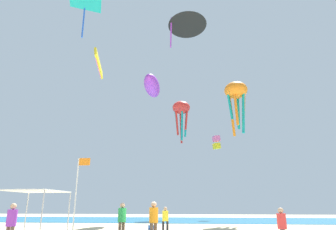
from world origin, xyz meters
TOP-DOWN VIEW (x-y plane):
  - ocean_strip at (0.00, 24.80)m, footprint 110.00×18.96m
  - canopy_tent at (-7.37, 0.68)m, footprint 2.93×3.24m
  - person_near_tent at (5.82, -2.50)m, footprint 0.38×0.42m
  - person_leftmost at (-0.05, 3.67)m, footprint 0.40×0.39m
  - person_central at (0.02, -0.85)m, footprint 0.45×0.47m
  - person_rightmost at (-5.72, -3.72)m, footprint 0.45×0.42m
  - person_far_shore at (-1.89, 0.12)m, footprint 0.43×0.47m
  - banner_flag at (-3.31, -2.65)m, footprint 0.61×0.06m
  - cooler_box at (-1.49, 6.91)m, footprint 0.57×0.37m
  - kite_octopus_orange at (6.24, 16.54)m, footprint 3.26×3.26m
  - kite_delta_black at (1.27, 9.28)m, footprint 4.54×4.58m
  - kite_box_pink at (4.03, 26.70)m, footprint 1.22×1.17m
  - kite_inflatable_purple at (-3.42, 15.82)m, footprint 2.57×6.05m
  - kite_parafoil_yellow at (-9.80, 14.87)m, footprint 1.03×4.17m
  - kite_diamond_teal at (-7.85, 5.76)m, footprint 3.75×3.75m
  - kite_octopus_red at (-1.02, 26.99)m, footprint 3.40×3.40m

SIDE VIEW (x-z plane):
  - ocean_strip at x=0.00m, z-range 0.00..0.03m
  - cooler_box at x=-1.49m, z-range 0.00..0.35m
  - person_near_tent at x=5.82m, z-range 0.14..1.73m
  - person_leftmost at x=-0.05m, z-range 0.14..1.76m
  - person_rightmost at x=-5.72m, z-range 0.15..1.93m
  - person_far_shore at x=-1.89m, z-range 0.16..1.99m
  - person_central at x=0.02m, z-range 0.16..2.04m
  - banner_flag at x=-3.31m, z-range 0.38..4.26m
  - canopy_tent at x=-7.37m, z-range 1.14..3.69m
  - kite_box_pink at x=4.03m, z-range 9.53..11.48m
  - kite_octopus_orange at x=6.24m, z-range 11.01..17.20m
  - kite_inflatable_purple at x=-3.42m, z-range 13.98..16.42m
  - kite_octopus_red at x=-1.02m, z-range 12.62..18.90m
  - kite_parafoil_yellow at x=-9.80m, z-range 16.75..19.30m
  - kite_delta_black at x=1.27m, z-range 17.34..20.63m
  - kite_diamond_teal at x=-7.85m, z-range 17.61..21.71m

